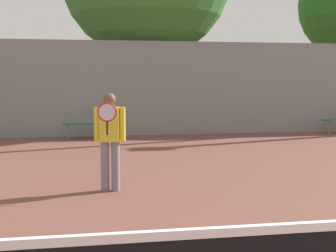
{
  "coord_description": "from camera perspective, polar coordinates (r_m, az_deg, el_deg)",
  "views": [
    {
      "loc": [
        -2.76,
        -2.34,
        1.85
      ],
      "look_at": [
        -1.19,
        6.58,
        0.95
      ],
      "focal_mm": 50.0,
      "sensor_mm": 36.0,
      "label": 1
    }
  ],
  "objects": [
    {
      "name": "back_fence",
      "position": [
        15.72,
        0.13,
        4.62
      ],
      "size": [
        24.03,
        0.06,
        3.12
      ],
      "color": "gray",
      "rests_on": "ground_plane"
    },
    {
      "name": "tennis_player",
      "position": [
        7.78,
        -7.11,
        -1.3
      ],
      "size": [
        0.51,
        0.45,
        1.63
      ],
      "rotation": [
        0.0,
        0.0,
        -0.2
      ],
      "color": "slate",
      "rests_on": "ground_plane"
    },
    {
      "name": "bench_adjacent_court",
      "position": [
        14.85,
        -9.57,
        0.13
      ],
      "size": [
        1.64,
        0.4,
        0.48
      ],
      "color": "#28663D",
      "rests_on": "ground_plane"
    }
  ]
}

